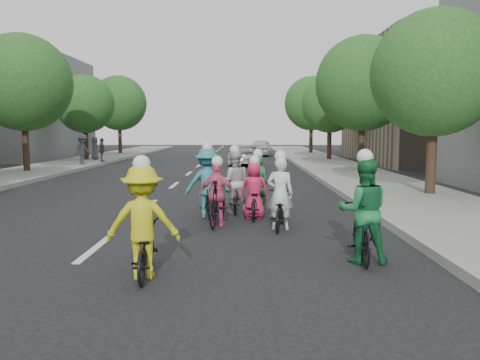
{
  "coord_description": "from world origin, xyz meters",
  "views": [
    {
      "loc": [
        2.76,
        -8.46,
        2.2
      ],
      "look_at": [
        2.67,
        2.66,
        1.0
      ],
      "focal_mm": 35.0,
      "sensor_mm": 36.0,
      "label": 1
    }
  ],
  "objects_px": {
    "follow_car_lead": "(242,155)",
    "spectator_0": "(82,150)",
    "cyclist_7": "(208,188)",
    "spectator_1": "(102,150)",
    "cyclist_1": "(362,219)",
    "cyclist_6": "(235,188)",
    "cyclist_5": "(258,189)",
    "follow_car_trail": "(262,148)",
    "spectator_2": "(95,148)",
    "cyclist_3": "(218,199)",
    "cyclist_4": "(254,196)",
    "cyclist_0": "(280,204)",
    "cyclist_2": "(144,232)"
  },
  "relations": [
    {
      "from": "follow_car_lead",
      "to": "spectator_0",
      "type": "xyz_separation_m",
      "value": [
        -9.34,
        -1.63,
        0.41
      ]
    },
    {
      "from": "cyclist_7",
      "to": "spectator_0",
      "type": "bearing_deg",
      "value": -67.98
    },
    {
      "from": "cyclist_7",
      "to": "spectator_1",
      "type": "relative_size",
      "value": 1.25
    },
    {
      "from": "cyclist_1",
      "to": "cyclist_6",
      "type": "height_order",
      "value": "cyclist_1"
    },
    {
      "from": "spectator_0",
      "to": "cyclist_5",
      "type": "bearing_deg",
      "value": -123.01
    },
    {
      "from": "follow_car_trail",
      "to": "spectator_2",
      "type": "height_order",
      "value": "spectator_2"
    },
    {
      "from": "cyclist_3",
      "to": "cyclist_4",
      "type": "distance_m",
      "value": 1.29
    },
    {
      "from": "cyclist_7",
      "to": "spectator_1",
      "type": "height_order",
      "value": "cyclist_7"
    },
    {
      "from": "cyclist_3",
      "to": "spectator_1",
      "type": "relative_size",
      "value": 1.21
    },
    {
      "from": "cyclist_5",
      "to": "cyclist_6",
      "type": "relative_size",
      "value": 1.02
    },
    {
      "from": "cyclist_1",
      "to": "cyclist_4",
      "type": "bearing_deg",
      "value": -60.87
    },
    {
      "from": "cyclist_7",
      "to": "cyclist_5",
      "type": "bearing_deg",
      "value": -150.59
    },
    {
      "from": "cyclist_0",
      "to": "cyclist_3",
      "type": "relative_size",
      "value": 0.96
    },
    {
      "from": "cyclist_6",
      "to": "cyclist_7",
      "type": "height_order",
      "value": "cyclist_7"
    },
    {
      "from": "cyclist_6",
      "to": "follow_car_trail",
      "type": "xyz_separation_m",
      "value": [
        1.75,
        27.08,
        0.05
      ]
    },
    {
      "from": "cyclist_6",
      "to": "cyclist_0",
      "type": "bearing_deg",
      "value": 115.47
    },
    {
      "from": "cyclist_2",
      "to": "cyclist_3",
      "type": "relative_size",
      "value": 1.0
    },
    {
      "from": "cyclist_5",
      "to": "follow_car_lead",
      "type": "distance_m",
      "value": 16.32
    },
    {
      "from": "follow_car_trail",
      "to": "cyclist_7",
      "type": "bearing_deg",
      "value": 92.77
    },
    {
      "from": "cyclist_1",
      "to": "cyclist_7",
      "type": "xyz_separation_m",
      "value": [
        -2.88,
        3.96,
        0.03
      ]
    },
    {
      "from": "cyclist_5",
      "to": "spectator_1",
      "type": "xyz_separation_m",
      "value": [
        -9.44,
        17.26,
        0.3
      ]
    },
    {
      "from": "cyclist_1",
      "to": "follow_car_trail",
      "type": "height_order",
      "value": "cyclist_1"
    },
    {
      "from": "cyclist_4",
      "to": "follow_car_lead",
      "type": "distance_m",
      "value": 17.31
    },
    {
      "from": "cyclist_2",
      "to": "cyclist_5",
      "type": "xyz_separation_m",
      "value": [
        1.87,
        5.74,
        -0.08
      ]
    },
    {
      "from": "cyclist_0",
      "to": "follow_car_lead",
      "type": "height_order",
      "value": "cyclist_0"
    },
    {
      "from": "cyclist_3",
      "to": "cyclist_7",
      "type": "bearing_deg",
      "value": -66.08
    },
    {
      "from": "cyclist_0",
      "to": "cyclist_4",
      "type": "height_order",
      "value": "cyclist_0"
    },
    {
      "from": "cyclist_0",
      "to": "spectator_1",
      "type": "height_order",
      "value": "cyclist_0"
    },
    {
      "from": "follow_car_lead",
      "to": "spectator_0",
      "type": "relative_size",
      "value": 2.43
    },
    {
      "from": "cyclist_3",
      "to": "cyclist_0",
      "type": "bearing_deg",
      "value": 173.76
    },
    {
      "from": "cyclist_2",
      "to": "cyclist_0",
      "type": "bearing_deg",
      "value": -128.71
    },
    {
      "from": "cyclist_3",
      "to": "cyclist_6",
      "type": "bearing_deg",
      "value": -94.05
    },
    {
      "from": "cyclist_3",
      "to": "cyclist_4",
      "type": "bearing_deg",
      "value": -124.36
    },
    {
      "from": "cyclist_0",
      "to": "cyclist_5",
      "type": "bearing_deg",
      "value": -70.46
    },
    {
      "from": "spectator_2",
      "to": "spectator_1",
      "type": "bearing_deg",
      "value": -163.47
    },
    {
      "from": "cyclist_5",
      "to": "spectator_0",
      "type": "xyz_separation_m",
      "value": [
        -9.81,
        14.68,
        0.44
      ]
    },
    {
      "from": "cyclist_0",
      "to": "cyclist_7",
      "type": "distance_m",
      "value": 2.19
    },
    {
      "from": "follow_car_trail",
      "to": "spectator_0",
      "type": "distance_m",
      "value": 16.38
    },
    {
      "from": "cyclist_5",
      "to": "spectator_2",
      "type": "distance_m",
      "value": 22.06
    },
    {
      "from": "spectator_2",
      "to": "spectator_0",
      "type": "bearing_deg",
      "value": 177.64
    },
    {
      "from": "follow_car_lead",
      "to": "spectator_1",
      "type": "bearing_deg",
      "value": -7.75
    },
    {
      "from": "cyclist_6",
      "to": "cyclist_7",
      "type": "bearing_deg",
      "value": 46.93
    },
    {
      "from": "cyclist_7",
      "to": "cyclist_4",
      "type": "bearing_deg",
      "value": 170.34
    },
    {
      "from": "spectator_0",
      "to": "spectator_1",
      "type": "distance_m",
      "value": 2.61
    },
    {
      "from": "cyclist_4",
      "to": "cyclist_6",
      "type": "relative_size",
      "value": 0.96
    },
    {
      "from": "cyclist_7",
      "to": "cyclist_2",
      "type": "bearing_deg",
      "value": 76.4
    },
    {
      "from": "spectator_0",
      "to": "spectator_2",
      "type": "distance_m",
      "value": 4.74
    },
    {
      "from": "cyclist_2",
      "to": "spectator_0",
      "type": "bearing_deg",
      "value": -73.77
    },
    {
      "from": "cyclist_0",
      "to": "cyclist_6",
      "type": "distance_m",
      "value": 2.35
    },
    {
      "from": "cyclist_4",
      "to": "follow_car_trail",
      "type": "height_order",
      "value": "cyclist_4"
    }
  ]
}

